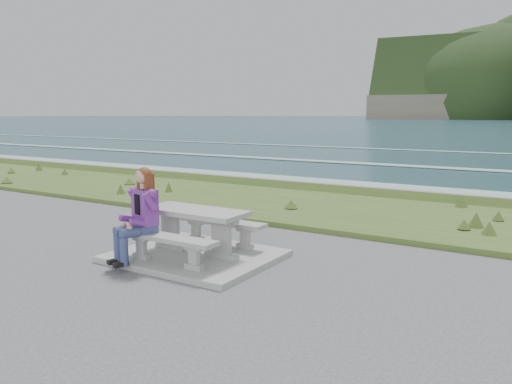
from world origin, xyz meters
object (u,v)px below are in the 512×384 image
Objects in this scene: bench_seaward at (220,225)px; seated_woman at (136,227)px; picnic_table at (195,219)px; bench_landward at (167,242)px.

bench_seaward is 1.63m from seated_woman.
bench_landward is (0.00, -0.70, -0.23)m from picnic_table.
picnic_table is 0.74m from bench_seaward.
seated_woman is (-0.50, -0.14, 0.20)m from bench_landward.
bench_landward is 1.40m from bench_seaward.
bench_seaward is (0.00, 1.40, 0.00)m from bench_landward.
picnic_table is 1.21× the size of seated_woman.
picnic_table reaches higher than bench_seaward.
seated_woman is at bearing -164.82° from bench_landward.
bench_seaward is at bearing 90.00° from bench_landward.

